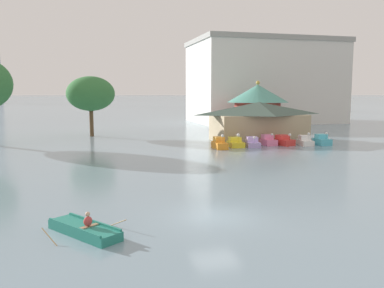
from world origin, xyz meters
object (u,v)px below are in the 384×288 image
(rowboat_with_rower, at_px, (84,229))
(pedal_boat_pink, at_px, (268,141))
(pedal_boat_yellow, at_px, (235,143))
(pedal_boat_cyan, at_px, (322,141))
(shoreline_tree_mid, at_px, (91,94))
(pedal_boat_red, at_px, (283,141))
(pedal_boat_lavender, at_px, (252,143))
(green_roof_pavilion, at_px, (257,104))
(pedal_boat_orange, at_px, (220,144))
(background_building_block, at_px, (264,81))
(boathouse, at_px, (259,120))
(pedal_boat_white, at_px, (305,141))

(rowboat_with_rower, bearing_deg, pedal_boat_pink, -74.22)
(pedal_boat_yellow, bearing_deg, pedal_boat_pink, 101.50)
(pedal_boat_cyan, xyz_separation_m, shoreline_tree_mid, (-27.92, 18.11, 5.85))
(pedal_boat_red, bearing_deg, pedal_boat_lavender, -99.79)
(pedal_boat_red, height_order, green_roof_pavilion, green_roof_pavilion)
(pedal_boat_orange, bearing_deg, background_building_block, 150.88)
(rowboat_with_rower, distance_m, pedal_boat_pink, 35.84)
(shoreline_tree_mid, xyz_separation_m, background_building_block, (38.21, 21.78, 2.67))
(boathouse, xyz_separation_m, green_roof_pavilion, (6.67, 15.50, 1.78))
(rowboat_with_rower, height_order, pedal_boat_pink, pedal_boat_pink)
(pedal_boat_orange, relative_size, background_building_block, 0.09)
(pedal_boat_white, bearing_deg, boathouse, -140.32)
(pedal_boat_yellow, bearing_deg, pedal_boat_lavender, 82.14)
(pedal_boat_red, bearing_deg, shoreline_tree_mid, -140.73)
(pedal_boat_yellow, relative_size, pedal_boat_lavender, 1.06)
(pedal_boat_pink, xyz_separation_m, pedal_boat_white, (4.46, -1.28, -0.04))
(pedal_boat_cyan, bearing_deg, pedal_boat_orange, -89.65)
(pedal_boat_pink, bearing_deg, pedal_boat_white, 73.41)
(rowboat_with_rower, distance_m, shoreline_tree_mid, 44.68)
(pedal_boat_orange, height_order, pedal_boat_red, pedal_boat_orange)
(pedal_boat_orange, distance_m, pedal_boat_pink, 7.14)
(pedal_boat_red, bearing_deg, pedal_boat_orange, -98.43)
(rowboat_with_rower, distance_m, pedal_boat_cyan, 39.17)
(rowboat_with_rower, height_order, pedal_boat_cyan, pedal_boat_cyan)
(green_roof_pavilion, bearing_deg, background_building_block, 62.23)
(pedal_boat_white, bearing_deg, pedal_boat_orange, -78.88)
(pedal_boat_lavender, bearing_deg, background_building_block, 165.62)
(green_roof_pavilion, bearing_deg, rowboat_with_rower, -121.97)
(shoreline_tree_mid, distance_m, background_building_block, 44.06)
(rowboat_with_rower, xyz_separation_m, pedal_boat_red, (24.43, 27.29, 0.28))
(pedal_boat_orange, bearing_deg, rowboat_with_rower, -28.69)
(rowboat_with_rower, distance_m, pedal_boat_lavender, 33.56)
(rowboat_with_rower, bearing_deg, background_building_block, -66.06)
(pedal_boat_lavender, xyz_separation_m, shoreline_tree_mid, (-18.78, 17.31, 5.93))
(pedal_boat_red, bearing_deg, pedal_boat_yellow, -105.90)
(pedal_boat_yellow, height_order, pedal_boat_lavender, pedal_boat_yellow)
(pedal_boat_pink, bearing_deg, boathouse, 169.15)
(pedal_boat_orange, height_order, pedal_boat_pink, pedal_boat_orange)
(green_roof_pavilion, bearing_deg, pedal_boat_orange, -123.53)
(pedal_boat_orange, relative_size, pedal_boat_pink, 1.15)
(rowboat_with_rower, height_order, pedal_boat_white, pedal_boat_white)
(pedal_boat_orange, distance_m, pedal_boat_cyan, 13.59)
(pedal_boat_red, relative_size, shoreline_tree_mid, 0.32)
(rowboat_with_rower, bearing_deg, boathouse, -70.77)
(green_roof_pavilion, xyz_separation_m, background_building_block, (9.32, 17.71, 4.51))
(pedal_boat_red, height_order, boathouse, boathouse)
(background_building_block, bearing_deg, pedal_boat_pink, -113.87)
(rowboat_with_rower, bearing_deg, pedal_boat_lavender, -71.84)
(pedal_boat_yellow, height_order, boathouse, boathouse)
(pedal_boat_cyan, relative_size, green_roof_pavilion, 0.21)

